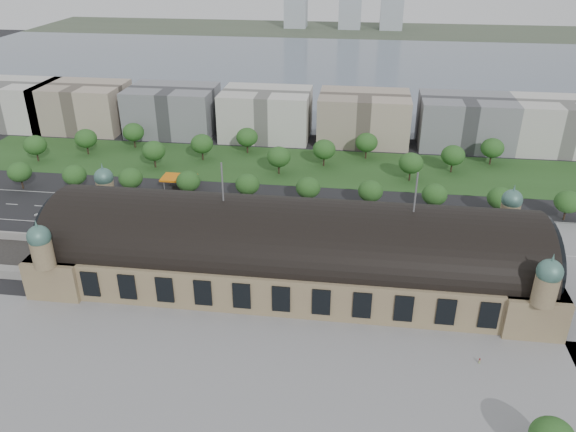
# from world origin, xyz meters

# --- Properties ---
(ground) EXTENTS (900.00, 900.00, 0.00)m
(ground) POSITION_xyz_m (0.00, 0.00, 0.00)
(ground) COLOR black
(ground) RESTS_ON ground
(station) EXTENTS (150.00, 48.40, 44.30)m
(station) POSITION_xyz_m (0.00, 0.00, 10.28)
(station) COLOR #8B7B56
(station) RESTS_ON ground
(plaza_south) EXTENTS (190.00, 48.00, 0.12)m
(plaza_south) POSITION_xyz_m (10.00, -44.00, 0.00)
(plaza_south) COLOR gray
(plaza_south) RESTS_ON ground
(road_slab) EXTENTS (260.00, 26.00, 0.10)m
(road_slab) POSITION_xyz_m (-20.00, 38.00, 0.00)
(road_slab) COLOR black
(road_slab) RESTS_ON ground
(grass_belt) EXTENTS (300.00, 45.00, 0.10)m
(grass_belt) POSITION_xyz_m (-15.00, 93.00, 0.00)
(grass_belt) COLOR #264B1E
(grass_belt) RESTS_ON ground
(petrol_station) EXTENTS (14.00, 13.00, 5.05)m
(petrol_station) POSITION_xyz_m (-53.91, 65.28, 2.95)
(petrol_station) COLOR orange
(petrol_station) RESTS_ON ground
(lake) EXTENTS (700.00, 320.00, 0.08)m
(lake) POSITION_xyz_m (0.00, 298.00, 0.00)
(lake) COLOR slate
(lake) RESTS_ON ground
(far_shore) EXTENTS (700.00, 120.00, 0.14)m
(far_shore) POSITION_xyz_m (0.00, 498.00, 0.00)
(far_shore) COLOR #44513D
(far_shore) RESTS_ON ground
(office_0) EXTENTS (45.00, 32.00, 24.00)m
(office_0) POSITION_xyz_m (-170.00, 133.00, 12.00)
(office_0) COLOR beige
(office_0) RESTS_ON ground
(office_1) EXTENTS (45.00, 32.00, 24.00)m
(office_1) POSITION_xyz_m (-130.00, 133.00, 12.00)
(office_1) COLOR tan
(office_1) RESTS_ON ground
(office_2) EXTENTS (45.00, 32.00, 24.00)m
(office_2) POSITION_xyz_m (-80.00, 133.00, 12.00)
(office_2) COLOR gray
(office_2) RESTS_ON ground
(office_3) EXTENTS (45.00, 32.00, 24.00)m
(office_3) POSITION_xyz_m (-30.00, 133.00, 12.00)
(office_3) COLOR beige
(office_3) RESTS_ON ground
(office_4) EXTENTS (45.00, 32.00, 24.00)m
(office_4) POSITION_xyz_m (20.00, 133.00, 12.00)
(office_4) COLOR tan
(office_4) RESTS_ON ground
(office_5) EXTENTS (45.00, 32.00, 24.00)m
(office_5) POSITION_xyz_m (70.00, 133.00, 12.00)
(office_5) COLOR gray
(office_5) RESTS_ON ground
(office_6) EXTENTS (45.00, 32.00, 24.00)m
(office_6) POSITION_xyz_m (115.00, 133.00, 12.00)
(office_6) COLOR beige
(office_6) RESTS_ON ground
(tree_row_0) EXTENTS (9.60, 9.60, 11.52)m
(tree_row_0) POSITION_xyz_m (-120.00, 53.00, 7.43)
(tree_row_0) COLOR #2D2116
(tree_row_0) RESTS_ON ground
(tree_row_1) EXTENTS (9.60, 9.60, 11.52)m
(tree_row_1) POSITION_xyz_m (-96.00, 53.00, 7.43)
(tree_row_1) COLOR #2D2116
(tree_row_1) RESTS_ON ground
(tree_row_2) EXTENTS (9.60, 9.60, 11.52)m
(tree_row_2) POSITION_xyz_m (-72.00, 53.00, 7.43)
(tree_row_2) COLOR #2D2116
(tree_row_2) RESTS_ON ground
(tree_row_3) EXTENTS (9.60, 9.60, 11.52)m
(tree_row_3) POSITION_xyz_m (-48.00, 53.00, 7.43)
(tree_row_3) COLOR #2D2116
(tree_row_3) RESTS_ON ground
(tree_row_4) EXTENTS (9.60, 9.60, 11.52)m
(tree_row_4) POSITION_xyz_m (-24.00, 53.00, 7.43)
(tree_row_4) COLOR #2D2116
(tree_row_4) RESTS_ON ground
(tree_row_5) EXTENTS (9.60, 9.60, 11.52)m
(tree_row_5) POSITION_xyz_m (0.00, 53.00, 7.43)
(tree_row_5) COLOR #2D2116
(tree_row_5) RESTS_ON ground
(tree_row_6) EXTENTS (9.60, 9.60, 11.52)m
(tree_row_6) POSITION_xyz_m (24.00, 53.00, 7.43)
(tree_row_6) COLOR #2D2116
(tree_row_6) RESTS_ON ground
(tree_row_7) EXTENTS (9.60, 9.60, 11.52)m
(tree_row_7) POSITION_xyz_m (48.00, 53.00, 7.43)
(tree_row_7) COLOR #2D2116
(tree_row_7) RESTS_ON ground
(tree_row_8) EXTENTS (9.60, 9.60, 11.52)m
(tree_row_8) POSITION_xyz_m (72.00, 53.00, 7.43)
(tree_row_8) COLOR #2D2116
(tree_row_8) RESTS_ON ground
(tree_row_9) EXTENTS (9.60, 9.60, 11.52)m
(tree_row_9) POSITION_xyz_m (96.00, 53.00, 7.43)
(tree_row_9) COLOR #2D2116
(tree_row_9) RESTS_ON ground
(tree_belt_0) EXTENTS (10.40, 10.40, 12.48)m
(tree_belt_0) POSITION_xyz_m (-130.00, 83.00, 8.05)
(tree_belt_0) COLOR #2D2116
(tree_belt_0) RESTS_ON ground
(tree_belt_1) EXTENTS (10.40, 10.40, 12.48)m
(tree_belt_1) POSITION_xyz_m (-111.00, 95.00, 8.05)
(tree_belt_1) COLOR #2D2116
(tree_belt_1) RESTS_ON ground
(tree_belt_2) EXTENTS (10.40, 10.40, 12.48)m
(tree_belt_2) POSITION_xyz_m (-92.00, 107.00, 8.05)
(tree_belt_2) COLOR #2D2116
(tree_belt_2) RESTS_ON ground
(tree_belt_3) EXTENTS (10.40, 10.40, 12.48)m
(tree_belt_3) POSITION_xyz_m (-73.00, 83.00, 8.05)
(tree_belt_3) COLOR #2D2116
(tree_belt_3) RESTS_ON ground
(tree_belt_4) EXTENTS (10.40, 10.40, 12.48)m
(tree_belt_4) POSITION_xyz_m (-54.00, 95.00, 8.05)
(tree_belt_4) COLOR #2D2116
(tree_belt_4) RESTS_ON ground
(tree_belt_5) EXTENTS (10.40, 10.40, 12.48)m
(tree_belt_5) POSITION_xyz_m (-35.00, 107.00, 8.05)
(tree_belt_5) COLOR #2D2116
(tree_belt_5) RESTS_ON ground
(tree_belt_6) EXTENTS (10.40, 10.40, 12.48)m
(tree_belt_6) POSITION_xyz_m (-16.00, 83.00, 8.05)
(tree_belt_6) COLOR #2D2116
(tree_belt_6) RESTS_ON ground
(tree_belt_7) EXTENTS (10.40, 10.40, 12.48)m
(tree_belt_7) POSITION_xyz_m (3.00, 95.00, 8.05)
(tree_belt_7) COLOR #2D2116
(tree_belt_7) RESTS_ON ground
(tree_belt_8) EXTENTS (10.40, 10.40, 12.48)m
(tree_belt_8) POSITION_xyz_m (22.00, 107.00, 8.05)
(tree_belt_8) COLOR #2D2116
(tree_belt_8) RESTS_ON ground
(tree_belt_9) EXTENTS (10.40, 10.40, 12.48)m
(tree_belt_9) POSITION_xyz_m (41.00, 83.00, 8.05)
(tree_belt_9) COLOR #2D2116
(tree_belt_9) RESTS_ON ground
(tree_belt_10) EXTENTS (10.40, 10.40, 12.48)m
(tree_belt_10) POSITION_xyz_m (60.00, 95.00, 8.05)
(tree_belt_10) COLOR #2D2116
(tree_belt_10) RESTS_ON ground
(tree_belt_11) EXTENTS (10.40, 10.40, 12.48)m
(tree_belt_11) POSITION_xyz_m (79.00, 107.00, 8.05)
(tree_belt_11) COLOR #2D2116
(tree_belt_11) RESTS_ON ground
(traffic_car_0) EXTENTS (4.19, 1.77, 1.42)m
(traffic_car_0) POSITION_xyz_m (-99.64, 29.89, 0.71)
(traffic_car_0) COLOR white
(traffic_car_0) RESTS_ON ground
(traffic_car_1) EXTENTS (5.06, 2.04, 1.63)m
(traffic_car_1) POSITION_xyz_m (-97.25, 41.26, 0.82)
(traffic_car_1) COLOR gray
(traffic_car_1) RESTS_ON ground
(traffic_car_2) EXTENTS (5.90, 3.30, 1.56)m
(traffic_car_2) POSITION_xyz_m (-57.58, 29.54, 0.78)
(traffic_car_2) COLOR black
(traffic_car_2) RESTS_ON ground
(traffic_car_3) EXTENTS (5.27, 2.67, 1.46)m
(traffic_car_3) POSITION_xyz_m (-19.47, 48.62, 0.73)
(traffic_car_3) COLOR maroon
(traffic_car_3) RESTS_ON ground
(traffic_car_4) EXTENTS (4.77, 2.06, 1.60)m
(traffic_car_4) POSITION_xyz_m (-5.12, 36.23, 0.80)
(traffic_car_4) COLOR #191D46
(traffic_car_4) RESTS_ON ground
(traffic_car_6) EXTENTS (5.63, 3.09, 1.50)m
(traffic_car_6) POSITION_xyz_m (73.00, 38.30, 0.75)
(traffic_car_6) COLOR silver
(traffic_car_6) RESTS_ON ground
(parked_car_0) EXTENTS (4.93, 3.61, 1.55)m
(parked_car_0) POSITION_xyz_m (-79.02, 21.00, 0.77)
(parked_car_0) COLOR black
(parked_car_0) RESTS_ON ground
(parked_car_1) EXTENTS (5.40, 5.00, 1.41)m
(parked_car_1) POSITION_xyz_m (-60.92, 25.00, 0.70)
(parked_car_1) COLOR maroon
(parked_car_1) RESTS_ON ground
(parked_car_2) EXTENTS (5.89, 4.13, 1.58)m
(parked_car_2) POSITION_xyz_m (-72.05, 23.55, 0.79)
(parked_car_2) COLOR #16163F
(parked_car_2) RESTS_ON ground
(parked_car_3) EXTENTS (4.53, 3.04, 1.43)m
(parked_car_3) POSITION_xyz_m (-54.96, 25.00, 0.72)
(parked_car_3) COLOR slate
(parked_car_3) RESTS_ON ground
(parked_car_4) EXTENTS (4.57, 2.90, 1.42)m
(parked_car_4) POSITION_xyz_m (-53.13, 24.84, 0.71)
(parked_car_4) COLOR silver
(parked_car_4) RESTS_ON ground
(parked_car_5) EXTENTS (6.06, 4.88, 1.53)m
(parked_car_5) POSITION_xyz_m (-50.83, 25.00, 0.77)
(parked_car_5) COLOR gray
(parked_car_5) RESTS_ON ground
(parked_car_6) EXTENTS (5.57, 4.10, 1.50)m
(parked_car_6) POSITION_xyz_m (-20.51, 21.00, 0.75)
(parked_car_6) COLOR black
(parked_car_6) RESTS_ON ground
(bus_west) EXTENTS (11.47, 3.64, 3.14)m
(bus_west) POSITION_xyz_m (-8.70, 29.16, 1.57)
(bus_west) COLOR #B31C1D
(bus_west) RESTS_ON ground
(bus_mid) EXTENTS (13.12, 4.21, 3.59)m
(bus_mid) POSITION_xyz_m (-0.35, 27.00, 1.80)
(bus_mid) COLOR silver
(bus_mid) RESTS_ON ground
(bus_east) EXTENTS (12.49, 3.04, 3.47)m
(bus_east) POSITION_xyz_m (40.00, 32.00, 1.74)
(bus_east) COLOR beige
(bus_east) RESTS_ON ground
(pedestrian_0) EXTENTS (0.83, 0.61, 1.52)m
(pedestrian_0) POSITION_xyz_m (51.59, -31.75, 0.76)
(pedestrian_0) COLOR gray
(pedestrian_0) RESTS_ON ground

